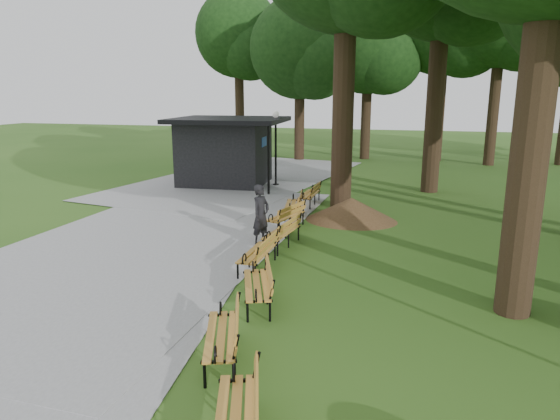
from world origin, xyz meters
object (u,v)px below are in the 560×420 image
(bench_0, at_px, (236,416))
(bench_6, at_px, (293,205))
(lamp_post, at_px, (276,133))
(bench_5, at_px, (285,216))
(bench_4, at_px, (281,232))
(person, at_px, (261,215))
(bench_1, at_px, (221,336))
(bench_2, at_px, (257,285))
(bench_3, at_px, (257,253))
(bench_7, at_px, (309,194))
(dirt_mound, at_px, (351,209))
(kiosk, at_px, (225,151))

(bench_0, xyz_separation_m, bench_6, (-2.11, 11.91, 0.00))
(lamp_post, distance_m, bench_5, 8.03)
(bench_0, bearing_deg, bench_5, 173.51)
(bench_4, height_order, bench_6, same)
(person, relative_size, bench_4, 0.94)
(lamp_post, bearing_deg, bench_4, -73.68)
(lamp_post, bearing_deg, bench_1, -77.92)
(lamp_post, distance_m, bench_2, 13.87)
(bench_3, distance_m, bench_5, 3.89)
(bench_3, height_order, bench_6, same)
(bench_4, height_order, bench_7, same)
(bench_0, relative_size, bench_5, 1.00)
(dirt_mound, bearing_deg, lamp_post, 127.11)
(person, relative_size, bench_6, 0.94)
(bench_5, relative_size, bench_6, 1.00)
(person, relative_size, kiosk, 0.35)
(person, xyz_separation_m, bench_5, (0.28, 1.79, -0.46))
(bench_2, bearing_deg, bench_6, 167.89)
(bench_3, height_order, bench_7, same)
(kiosk, relative_size, bench_4, 2.69)
(kiosk, bearing_deg, lamp_post, 0.80)
(bench_2, bearing_deg, bench_1, -17.40)
(kiosk, xyz_separation_m, bench_5, (4.84, -7.22, -1.16))
(bench_2, distance_m, bench_4, 4.10)
(lamp_post, relative_size, bench_0, 1.85)
(kiosk, bearing_deg, bench_7, -39.12)
(bench_0, xyz_separation_m, bench_5, (-1.96, 10.19, 0.00))
(bench_1, bearing_deg, bench_5, 168.27)
(bench_0, bearing_deg, lamp_post, 176.40)
(bench_3, bearing_deg, lamp_post, -165.85)
(bench_0, bearing_deg, bench_6, 172.68)
(person, relative_size, bench_5, 0.94)
(person, height_order, dirt_mound, person)
(bench_2, bearing_deg, bench_4, 167.54)
(kiosk, xyz_separation_m, bench_3, (5.10, -11.10, -1.16))
(kiosk, bearing_deg, bench_1, -72.56)
(bench_2, bearing_deg, lamp_post, 173.78)
(kiosk, bearing_deg, bench_0, -71.93)
(bench_4, distance_m, bench_6, 3.63)
(bench_4, relative_size, bench_7, 1.00)
(bench_5, bearing_deg, bench_6, -159.19)
(bench_7, bearing_deg, bench_2, 6.49)
(lamp_post, distance_m, bench_6, 6.43)
(kiosk, relative_size, lamp_post, 1.45)
(kiosk, relative_size, dirt_mound, 1.91)
(kiosk, height_order, dirt_mound, kiosk)
(bench_6, bearing_deg, kiosk, -148.85)
(bench_5, bearing_deg, bench_1, 22.74)
(bench_1, bearing_deg, person, 172.55)
(bench_6, bearing_deg, bench_3, -5.06)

